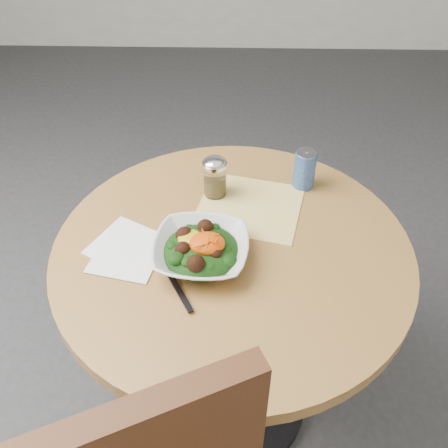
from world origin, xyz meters
name	(u,v)px	position (x,y,z in m)	size (l,w,h in m)	color
ground	(230,397)	(0.00, 0.00, 0.00)	(6.00, 6.00, 0.00)	#313134
table	(232,297)	(0.00, 0.00, 0.55)	(0.90, 0.90, 0.75)	black
cloth_napkin	(249,207)	(0.04, 0.15, 0.75)	(0.27, 0.25, 0.00)	#E7A50C
paper_napkins	(126,250)	(-0.26, -0.02, 0.75)	(0.21, 0.24, 0.00)	white
salad_bowl	(201,250)	(-0.07, -0.05, 0.78)	(0.25, 0.25, 0.09)	silver
fork	(173,279)	(-0.14, -0.12, 0.76)	(0.11, 0.19, 0.00)	black
spice_shaker	(215,177)	(-0.05, 0.21, 0.81)	(0.07, 0.07, 0.12)	silver
beverage_can	(305,169)	(0.20, 0.25, 0.81)	(0.06, 0.06, 0.12)	navy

